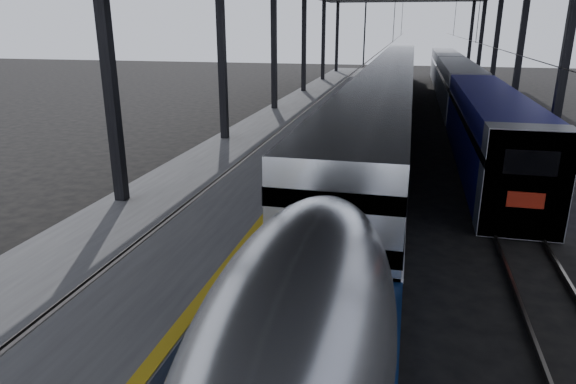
% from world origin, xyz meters
% --- Properties ---
extents(ground, '(160.00, 160.00, 0.00)m').
position_xyz_m(ground, '(0.00, 0.00, 0.00)').
color(ground, black).
rests_on(ground, ground).
extents(platform, '(6.00, 80.00, 1.00)m').
position_xyz_m(platform, '(-3.50, 20.00, 0.50)').
color(platform, '#4C4C4F').
rests_on(platform, ground).
extents(yellow_strip, '(0.30, 80.00, 0.01)m').
position_xyz_m(yellow_strip, '(-0.70, 20.00, 1.00)').
color(yellow_strip, gold).
rests_on(yellow_strip, platform).
extents(rails, '(6.52, 80.00, 0.16)m').
position_xyz_m(rails, '(4.50, 20.00, 0.08)').
color(rails, slate).
rests_on(rails, ground).
extents(tgv_train, '(2.88, 65.20, 4.13)m').
position_xyz_m(tgv_train, '(2.00, 24.24, 1.93)').
color(tgv_train, '#B0B3B8').
rests_on(tgv_train, ground).
extents(second_train, '(2.60, 56.05, 3.58)m').
position_xyz_m(second_train, '(7.00, 34.01, 1.81)').
color(second_train, navy).
rests_on(second_train, ground).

